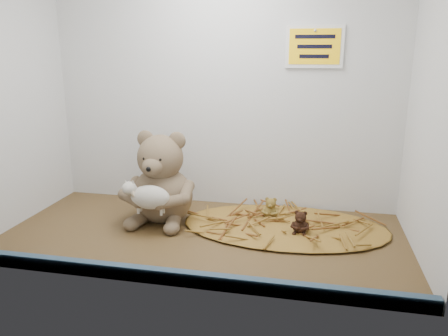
% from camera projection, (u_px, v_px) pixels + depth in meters
% --- Properties ---
extents(alcove_shell, '(1.20, 0.60, 0.90)m').
position_uv_depth(alcove_shell, '(208.00, 81.00, 1.28)').
color(alcove_shell, '#3B2714').
rests_on(alcove_shell, ground).
extents(front_rail, '(1.19, 0.02, 0.04)m').
position_uv_depth(front_rail, '(172.00, 277.00, 1.04)').
color(front_rail, '#354B65').
rests_on(front_rail, shelf_floor).
extents(straw_bed, '(0.64, 0.37, 0.01)m').
position_uv_depth(straw_bed, '(284.00, 226.00, 1.37)').
color(straw_bed, brown).
rests_on(straw_bed, shelf_floor).
extents(main_teddy, '(0.25, 0.26, 0.29)m').
position_uv_depth(main_teddy, '(162.00, 177.00, 1.39)').
color(main_teddy, '#766549').
rests_on(main_teddy, shelf_floor).
extents(toy_lamb, '(0.16, 0.10, 0.10)m').
position_uv_depth(toy_lamb, '(150.00, 197.00, 1.30)').
color(toy_lamb, beige).
rests_on(toy_lamb, main_teddy).
extents(mini_teddy_tan, '(0.06, 0.06, 0.07)m').
position_uv_depth(mini_teddy_tan, '(271.00, 207.00, 1.42)').
color(mini_teddy_tan, olive).
rests_on(mini_teddy_tan, straw_bed).
extents(mini_teddy_brown, '(0.06, 0.06, 0.07)m').
position_uv_depth(mini_teddy_brown, '(300.00, 221.00, 1.30)').
color(mini_teddy_brown, black).
rests_on(mini_teddy_brown, straw_bed).
extents(wall_sign, '(0.16, 0.01, 0.11)m').
position_uv_depth(wall_sign, '(315.00, 47.00, 1.39)').
color(wall_sign, yellow).
rests_on(wall_sign, back_wall).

